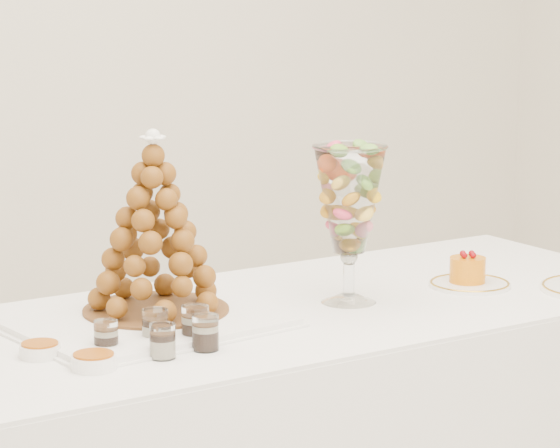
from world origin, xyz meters
TOP-DOWN VIEW (x-y plane):
  - lace_tray at (-0.18, 0.30)m, footprint 0.59×0.48m
  - macaron_vase at (0.31, 0.27)m, footprint 0.17×0.17m
  - cake_plate at (0.65, 0.25)m, footprint 0.20×0.20m
  - verrine_a at (-0.33, 0.17)m, footprint 0.06×0.06m
  - verrine_b at (-0.22, 0.18)m, footprint 0.06×0.06m
  - verrine_c at (-0.14, 0.15)m, footprint 0.07×0.07m
  - verrine_d at (-0.25, 0.07)m, footprint 0.06×0.06m
  - verrine_e at (-0.15, 0.08)m, footprint 0.07×0.07m
  - ramekin_back at (-0.46, 0.20)m, footprint 0.08×0.08m
  - ramekin_front at (-0.40, 0.07)m, footprint 0.09×0.09m
  - croquembouche at (-0.14, 0.35)m, footprint 0.32×0.32m
  - mousse_cake at (0.65, 0.26)m, footprint 0.09×0.09m

SIDE VIEW (x-z plane):
  - cake_plate at x=0.65m, z-range 0.74..0.75m
  - lace_tray at x=-0.18m, z-range 0.74..0.76m
  - ramekin_back at x=-0.46m, z-range 0.74..0.77m
  - ramekin_front at x=-0.40m, z-range 0.74..0.77m
  - verrine_a at x=-0.33m, z-range 0.74..0.81m
  - verrine_d at x=-0.25m, z-range 0.74..0.81m
  - verrine_b at x=-0.22m, z-range 0.74..0.82m
  - verrine_e at x=-0.15m, z-range 0.74..0.82m
  - verrine_c at x=-0.14m, z-range 0.74..0.82m
  - mousse_cake at x=0.65m, z-range 0.75..0.82m
  - croquembouche at x=-0.14m, z-range 0.76..1.16m
  - macaron_vase at x=0.31m, z-range 0.80..1.16m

